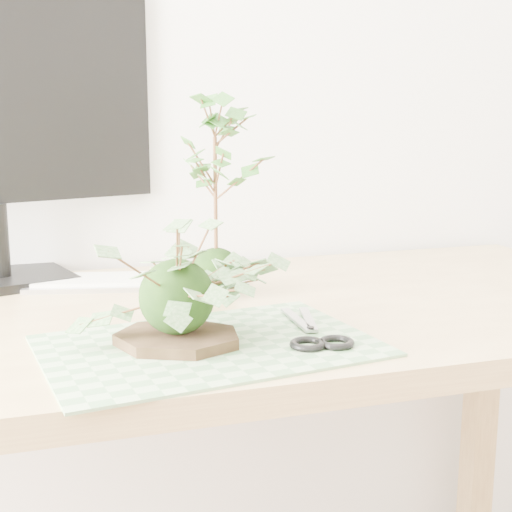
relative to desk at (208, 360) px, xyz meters
name	(u,v)px	position (x,y,z in m)	size (l,w,h in m)	color
desk	(208,360)	(0.00, 0.00, 0.00)	(1.60, 0.70, 0.74)	tan
cutting_mat	(209,346)	(-0.04, -0.19, 0.09)	(0.44, 0.29, 0.00)	#568553
stone_dish	(178,339)	(-0.08, -0.18, 0.10)	(0.18, 0.18, 0.01)	black
ivy_kokedama	(176,262)	(-0.08, -0.18, 0.21)	(0.34, 0.34, 0.20)	black
maple_kokedama	(215,150)	(0.03, 0.07, 0.34)	(0.24, 0.24, 0.36)	black
keyboard	(139,281)	(-0.08, 0.19, 0.10)	(0.41, 0.20, 0.02)	#B5B5BB
scissors	(320,337)	(0.10, -0.22, 0.10)	(0.09, 0.20, 0.01)	#949496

